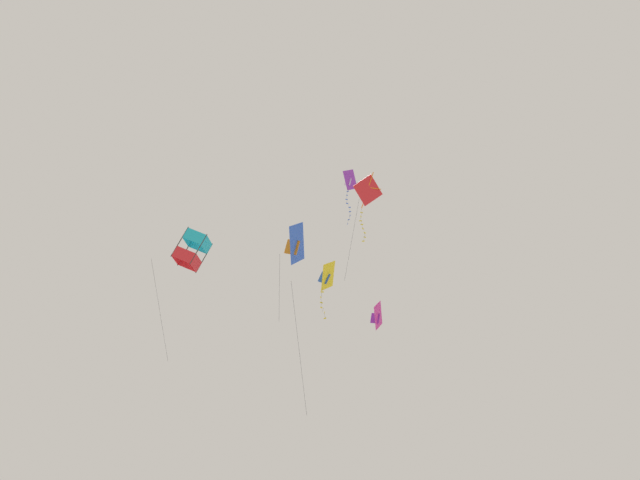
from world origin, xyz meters
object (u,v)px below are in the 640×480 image
kite_delta_near_left (377,316)px  kite_diamond_mid_left (368,191)px  kite_delta_highest (350,181)px  kite_box_far_centre (192,250)px  kite_delta_low_drifter (327,277)px  kite_delta_near_right (296,244)px

kite_delta_near_left → kite_diamond_mid_left: (0.10, 3.47, 7.52)m
kite_delta_highest → kite_box_far_centre: bearing=144.5°
kite_box_far_centre → kite_delta_low_drifter: size_ratio=1.00×
kite_delta_near_left → kite_box_far_centre: kite_box_far_centre is taller
kite_delta_highest → kite_delta_near_right: 9.93m
kite_delta_low_drifter → kite_delta_near_right: kite_delta_near_right is taller
kite_box_far_centre → kite_delta_near_left: bearing=-69.4°
kite_box_far_centre → kite_delta_highest: (-9.48, -7.24, 8.55)m
kite_diamond_mid_left → kite_delta_low_drifter: kite_diamond_mid_left is taller
kite_diamond_mid_left → kite_delta_low_drifter: 9.01m
kite_delta_near_left → kite_diamond_mid_left: 8.28m
kite_delta_highest → kite_delta_near_right: bearing=167.6°
kite_diamond_mid_left → kite_delta_low_drifter: size_ratio=0.91×
kite_delta_near_left → kite_delta_near_right: bearing=127.1°
kite_box_far_centre → kite_delta_near_right: kite_delta_near_right is taller
kite_delta_near_left → kite_diamond_mid_left: bearing=-176.2°
kite_delta_highest → kite_delta_low_drifter: 15.67m
kite_delta_near_left → kite_box_far_centre: (11.36, 4.86, 3.34)m
kite_delta_highest → kite_delta_low_drifter: kite_delta_highest is taller
kite_delta_highest → kite_delta_low_drifter: size_ratio=0.55×
kite_delta_near_right → kite_delta_highest: bearing=-28.1°
kite_delta_near_left → kite_delta_near_right: (4.97, 3.06, 4.17)m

